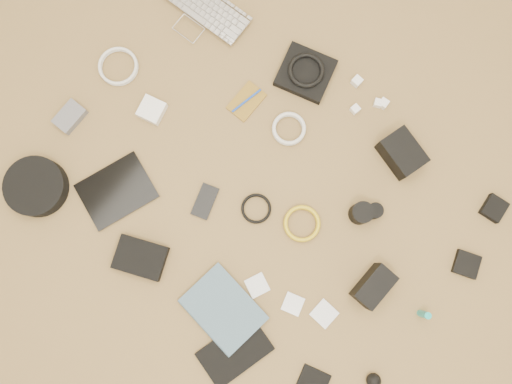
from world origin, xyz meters
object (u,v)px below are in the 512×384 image
Objects in this scene: dslr_camera at (402,153)px; phone at (205,201)px; headphone_case at (36,187)px; laptop at (199,18)px; tablet at (117,191)px; paperback at (203,329)px.

dslr_camera reaches higher than phone.
dslr_camera is at bearing 44.64° from headphone_case.
laptop is 0.65m from phone.
headphone_case is (-0.46, -0.32, 0.02)m from phone.
laptop is 0.80m from headphone_case.
phone is (0.25, 0.16, -0.00)m from tablet.
dslr_camera reaches higher than tablet.
tablet is at bearing -117.20° from dslr_camera.
headphone_case is (-0.02, -0.80, 0.02)m from laptop.
phone is at bearing -111.04° from dslr_camera.
dslr_camera is at bearing 34.98° from phone.
phone is 0.56m from headphone_case.
laptop is at bearing 125.80° from tablet.
paperback is (0.26, -0.32, 0.01)m from phone.
paperback is at bearing -68.55° from phone.
tablet is 0.96× the size of paperback.
headphone_case is at bearing -123.14° from tablet.
dslr_camera is 1.22m from headphone_case.
laptop is 0.84m from dslr_camera.
paperback is (0.70, -0.80, -0.00)m from laptop.
dslr_camera reaches higher than paperback.
paperback is (0.72, -0.00, -0.02)m from headphone_case.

